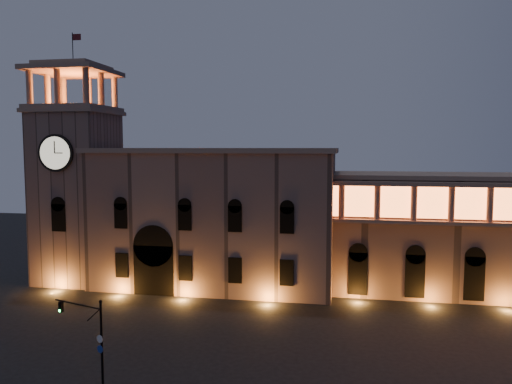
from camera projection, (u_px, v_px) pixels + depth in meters
ground at (172, 354)px, 42.69m from camera, size 160.00×160.00×0.00m
government_building at (214, 217)px, 63.77m from camera, size 30.80×12.80×17.60m
clock_tower at (77, 187)px, 65.79m from camera, size 9.80×9.80×32.40m
colonnade_wing at (494, 234)px, 59.75m from camera, size 40.60×11.50×14.50m
traffic_light at (93, 341)px, 36.31m from camera, size 4.76×1.80×6.83m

